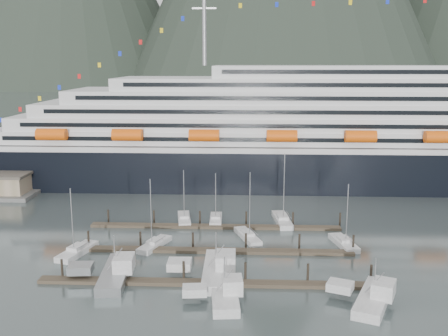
% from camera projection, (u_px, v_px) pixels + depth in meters
% --- Properties ---
extents(ground, '(1600.00, 1600.00, 0.00)m').
position_uv_depth(ground, '(240.00, 259.00, 84.87)').
color(ground, '#4D5A5A').
rests_on(ground, ground).
extents(cruise_ship, '(210.00, 30.40, 50.30)m').
position_uv_depth(cruise_ship, '(360.00, 138.00, 134.84)').
color(cruise_ship, black).
rests_on(cruise_ship, ground).
extents(dock_near, '(48.18, 2.28, 3.20)m').
position_uv_depth(dock_near, '(204.00, 282.00, 75.30)').
color(dock_near, '#43382B').
rests_on(dock_near, ground).
extents(dock_mid, '(48.18, 2.28, 3.20)m').
position_uv_depth(dock_mid, '(211.00, 250.00, 88.02)').
color(dock_mid, '#43382B').
rests_on(dock_mid, ground).
extents(dock_far, '(48.18, 2.28, 3.20)m').
position_uv_depth(dock_far, '(215.00, 226.00, 100.74)').
color(dock_far, '#43382B').
rests_on(dock_far, ground).
extents(sailboat_a, '(4.97, 9.49, 11.96)m').
position_uv_depth(sailboat_a, '(77.00, 252.00, 86.94)').
color(sailboat_a, silver).
rests_on(sailboat_a, ground).
extents(sailboat_c, '(5.04, 8.79, 12.62)m').
position_uv_depth(sailboat_c, '(154.00, 245.00, 90.27)').
color(sailboat_c, silver).
rests_on(sailboat_c, ground).
extents(sailboat_d, '(5.25, 9.67, 12.81)m').
position_uv_depth(sailboat_d, '(248.00, 236.00, 94.56)').
color(sailboat_d, silver).
rests_on(sailboat_d, ground).
extents(sailboat_e, '(3.71, 9.29, 10.99)m').
position_uv_depth(sailboat_e, '(184.00, 219.00, 104.87)').
color(sailboat_e, silver).
rests_on(sailboat_e, ground).
extents(sailboat_f, '(2.54, 8.00, 10.40)m').
position_uv_depth(sailboat_f, '(216.00, 220.00, 104.59)').
color(sailboat_f, silver).
rests_on(sailboat_f, ground).
extents(sailboat_g, '(3.80, 10.83, 14.57)m').
position_uv_depth(sailboat_g, '(282.00, 220.00, 103.98)').
color(sailboat_g, silver).
rests_on(sailboat_g, ground).
extents(sailboat_h, '(4.26, 8.91, 11.60)m').
position_uv_depth(sailboat_h, '(344.00, 243.00, 90.99)').
color(sailboat_h, silver).
rests_on(sailboat_h, ground).
extents(trawler_a, '(9.76, 13.48, 7.28)m').
position_uv_depth(trawler_a, '(114.00, 272.00, 77.25)').
color(trawler_a, '#949799').
rests_on(trawler_a, ground).
extents(trawler_b, '(8.22, 10.78, 6.81)m').
position_uv_depth(trawler_b, '(224.00, 294.00, 70.09)').
color(trawler_b, silver).
rests_on(trawler_b, ground).
extents(trawler_c, '(10.20, 14.51, 7.39)m').
position_uv_depth(trawler_c, '(215.00, 269.00, 78.33)').
color(trawler_c, silver).
rests_on(trawler_c, ground).
extents(trawler_d, '(10.07, 12.23, 7.01)m').
position_uv_depth(trawler_d, '(373.00, 297.00, 69.26)').
color(trawler_d, silver).
rests_on(trawler_d, ground).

